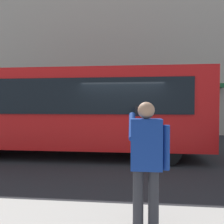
% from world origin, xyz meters
% --- Properties ---
extents(ground_plane, '(60.00, 60.00, 0.00)m').
position_xyz_m(ground_plane, '(0.00, 0.00, 0.00)').
color(ground_plane, '#232326').
extents(building_facade_far, '(28.00, 1.55, 12.00)m').
position_xyz_m(building_facade_far, '(-0.02, -6.80, 5.99)').
color(building_facade_far, '#A89E8E').
rests_on(building_facade_far, ground_plane).
extents(red_bus, '(9.05, 2.54, 3.08)m').
position_xyz_m(red_bus, '(1.73, -0.50, 1.68)').
color(red_bus, red).
rests_on(red_bus, ground_plane).
extents(pedestrian_photographer, '(0.53, 0.52, 1.70)m').
position_xyz_m(pedestrian_photographer, '(-0.48, 4.23, 1.14)').
color(pedestrian_photographer, '#2D2D33').
rests_on(pedestrian_photographer, sidewalk_curb).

